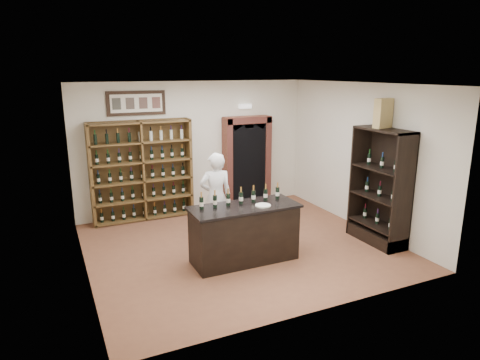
# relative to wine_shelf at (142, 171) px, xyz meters

# --- Properties ---
(floor) EXTENTS (5.50, 5.50, 0.00)m
(floor) POSITION_rel_wine_shelf_xyz_m (1.30, -2.33, -1.10)
(floor) COLOR brown
(floor) RESTS_ON ground
(ceiling) EXTENTS (5.50, 5.50, 0.00)m
(ceiling) POSITION_rel_wine_shelf_xyz_m (1.30, -2.33, 1.90)
(ceiling) COLOR white
(ceiling) RESTS_ON wall_back
(wall_back) EXTENTS (5.50, 0.04, 3.00)m
(wall_back) POSITION_rel_wine_shelf_xyz_m (1.30, 0.17, 0.40)
(wall_back) COLOR silver
(wall_back) RESTS_ON ground
(wall_left) EXTENTS (0.04, 5.00, 3.00)m
(wall_left) POSITION_rel_wine_shelf_xyz_m (-1.45, -2.33, 0.40)
(wall_left) COLOR silver
(wall_left) RESTS_ON ground
(wall_right) EXTENTS (0.04, 5.00, 3.00)m
(wall_right) POSITION_rel_wine_shelf_xyz_m (4.05, -2.33, 0.40)
(wall_right) COLOR silver
(wall_right) RESTS_ON ground
(wine_shelf) EXTENTS (2.20, 0.38, 2.20)m
(wine_shelf) POSITION_rel_wine_shelf_xyz_m (0.00, 0.00, 0.00)
(wine_shelf) COLOR brown
(wine_shelf) RESTS_ON ground
(framed_picture) EXTENTS (1.25, 0.04, 0.52)m
(framed_picture) POSITION_rel_wine_shelf_xyz_m (0.00, 0.14, 1.45)
(framed_picture) COLOR black
(framed_picture) RESTS_ON wall_back
(arched_doorway) EXTENTS (1.17, 0.35, 2.17)m
(arched_doorway) POSITION_rel_wine_shelf_xyz_m (2.55, -0.00, 0.04)
(arched_doorway) COLOR black
(arched_doorway) RESTS_ON ground
(emergency_light) EXTENTS (0.30, 0.10, 0.10)m
(emergency_light) POSITION_rel_wine_shelf_xyz_m (2.55, 0.09, 1.30)
(emergency_light) COLOR white
(emergency_light) RESTS_ON wall_back
(tasting_counter) EXTENTS (1.88, 0.78, 1.00)m
(tasting_counter) POSITION_rel_wine_shelf_xyz_m (1.10, -2.93, -0.61)
(tasting_counter) COLOR black
(tasting_counter) RESTS_ON ground
(counter_bottle_0) EXTENTS (0.07, 0.07, 0.30)m
(counter_bottle_0) POSITION_rel_wine_shelf_xyz_m (0.38, -2.80, 0.01)
(counter_bottle_0) COLOR black
(counter_bottle_0) RESTS_ON tasting_counter
(counter_bottle_1) EXTENTS (0.07, 0.07, 0.30)m
(counter_bottle_1) POSITION_rel_wine_shelf_xyz_m (0.62, -2.80, 0.01)
(counter_bottle_1) COLOR black
(counter_bottle_1) RESTS_ON tasting_counter
(counter_bottle_2) EXTENTS (0.07, 0.07, 0.30)m
(counter_bottle_2) POSITION_rel_wine_shelf_xyz_m (0.86, -2.80, 0.01)
(counter_bottle_2) COLOR black
(counter_bottle_2) RESTS_ON tasting_counter
(counter_bottle_3) EXTENTS (0.07, 0.07, 0.30)m
(counter_bottle_3) POSITION_rel_wine_shelf_xyz_m (1.10, -2.80, 0.01)
(counter_bottle_3) COLOR black
(counter_bottle_3) RESTS_ON tasting_counter
(counter_bottle_4) EXTENTS (0.07, 0.07, 0.30)m
(counter_bottle_4) POSITION_rel_wine_shelf_xyz_m (1.34, -2.80, 0.01)
(counter_bottle_4) COLOR black
(counter_bottle_4) RESTS_ON tasting_counter
(counter_bottle_5) EXTENTS (0.07, 0.07, 0.30)m
(counter_bottle_5) POSITION_rel_wine_shelf_xyz_m (1.58, -2.80, 0.01)
(counter_bottle_5) COLOR black
(counter_bottle_5) RESTS_ON tasting_counter
(counter_bottle_6) EXTENTS (0.07, 0.07, 0.30)m
(counter_bottle_6) POSITION_rel_wine_shelf_xyz_m (1.82, -2.80, 0.01)
(counter_bottle_6) COLOR black
(counter_bottle_6) RESTS_ON tasting_counter
(side_cabinet) EXTENTS (0.48, 1.20, 2.20)m
(side_cabinet) POSITION_rel_wine_shelf_xyz_m (3.82, -3.23, -0.35)
(side_cabinet) COLOR black
(side_cabinet) RESTS_ON ground
(shopkeeper) EXTENTS (0.68, 0.49, 1.74)m
(shopkeeper) POSITION_rel_wine_shelf_xyz_m (1.02, -1.83, -0.23)
(shopkeeper) COLOR white
(shopkeeper) RESTS_ON ground
(plate) EXTENTS (0.26, 0.26, 0.02)m
(plate) POSITION_rel_wine_shelf_xyz_m (1.38, -3.07, -0.09)
(plate) COLOR silver
(plate) RESTS_ON tasting_counter
(wine_crate) EXTENTS (0.40, 0.23, 0.54)m
(wine_crate) POSITION_rel_wine_shelf_xyz_m (3.82, -3.13, 1.37)
(wine_crate) COLOR tan
(wine_crate) RESTS_ON side_cabinet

